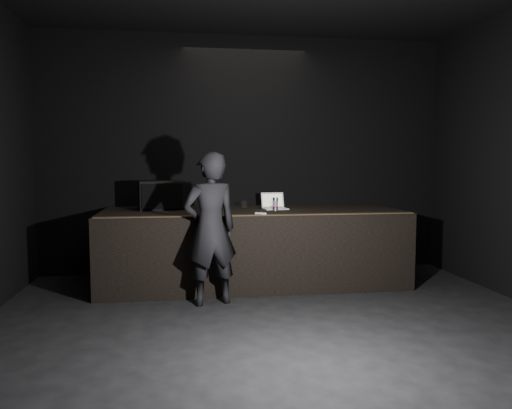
{
  "coord_description": "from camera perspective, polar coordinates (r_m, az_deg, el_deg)",
  "views": [
    {
      "loc": [
        -0.91,
        -3.93,
        1.66
      ],
      "look_at": [
        -0.01,
        2.3,
        1.11
      ],
      "focal_mm": 35.0,
      "sensor_mm": 36.0,
      "label": 1
    }
  ],
  "objects": [
    {
      "name": "ground",
      "position": [
        4.36,
        4.66,
        -17.38
      ],
      "size": [
        7.0,
        7.0,
        0.0
      ],
      "primitive_type": "plane",
      "color": "black",
      "rests_on": "ground"
    },
    {
      "name": "room_walls",
      "position": [
        4.05,
        4.87,
        10.11
      ],
      "size": [
        6.1,
        7.1,
        3.52
      ],
      "color": "black",
      "rests_on": "ground"
    },
    {
      "name": "stage_riser",
      "position": [
        6.82,
        -0.45,
        -4.79
      ],
      "size": [
        4.0,
        1.5,
        1.0
      ],
      "primitive_type": "cube",
      "color": "black",
      "rests_on": "ground"
    },
    {
      "name": "riser_lip",
      "position": [
        6.06,
        0.46,
        -1.2
      ],
      "size": [
        3.92,
        0.1,
        0.01
      ],
      "primitive_type": "cube",
      "color": "brown",
      "rests_on": "stage_riser"
    },
    {
      "name": "stage_monitor",
      "position": [
        6.9,
        -10.8,
        1.04
      ],
      "size": [
        0.63,
        0.5,
        0.39
      ],
      "rotation": [
        0.0,
        0.0,
        0.13
      ],
      "color": "black",
      "rests_on": "stage_riser"
    },
    {
      "name": "cable",
      "position": [
        7.25,
        -10.28,
        -0.25
      ],
      "size": [
        0.7,
        0.41,
        0.02
      ],
      "primitive_type": "cylinder",
      "rotation": [
        0.0,
        1.57,
        0.51
      ],
      "color": "black",
      "rests_on": "stage_riser"
    },
    {
      "name": "laptop",
      "position": [
        6.88,
        2.08,
        -0.03
      ],
      "size": [
        0.35,
        0.32,
        0.22
      ],
      "rotation": [
        0.0,
        0.0,
        0.12
      ],
      "color": "silver",
      "rests_on": "stage_riser"
    },
    {
      "name": "beer_can",
      "position": [
        6.64,
        2.22,
        0.04
      ],
      "size": [
        0.07,
        0.07,
        0.18
      ],
      "color": "silver",
      "rests_on": "stage_riser"
    },
    {
      "name": "plastic_cup",
      "position": [
        6.95,
        -1.37,
        -0.01
      ],
      "size": [
        0.09,
        0.09,
        0.11
      ],
      "primitive_type": "cylinder",
      "color": "white",
      "rests_on": "stage_riser"
    },
    {
      "name": "wii_remote",
      "position": [
        6.11,
        0.54,
        -1.07
      ],
      "size": [
        0.13,
        0.14,
        0.03
      ],
      "primitive_type": "cube",
      "rotation": [
        0.0,
        0.0,
        0.71
      ],
      "color": "white",
      "rests_on": "stage_riser"
    },
    {
      "name": "person",
      "position": [
        5.77,
        -5.25,
        -2.79
      ],
      "size": [
        0.74,
        0.59,
        1.76
      ],
      "primitive_type": "imported",
      "rotation": [
        0.0,
        0.0,
        3.44
      ],
      "color": "black",
      "rests_on": "ground"
    }
  ]
}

